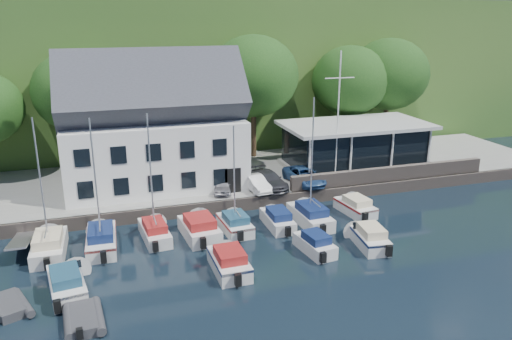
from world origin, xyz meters
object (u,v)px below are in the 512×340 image
object	(u,v)px
boat_r1_7	(355,205)
dinghy_1	(83,317)
boat_r1_1	(95,179)
club_pavilion	(354,145)
car_white	(256,183)
flagpole	(338,118)
car_silver	(222,185)
car_dgrey	(269,180)
boat_r1_5	(278,218)
boat_r2_3	(315,242)
boat_r1_0	(41,185)
boat_r1_2	(151,180)
car_blue	(304,175)
boat_r1_6	(312,161)
boat_r2_4	(369,235)
boat_r2_0	(66,281)
boat_r1_3	(199,226)
boat_r2_2	(229,260)
harbor_building	(154,133)
boat_r1_4	(234,174)
dinghy_0	(9,304)

from	to	relation	value
boat_r1_7	dinghy_1	world-z (taller)	boat_r1_7
boat_r1_1	club_pavilion	bearing A→B (deg)	22.38
car_white	boat_r1_1	size ratio (longest dim) A/B	0.39
club_pavilion	flagpole	size ratio (longest dim) A/B	1.23
car_silver	car_dgrey	size ratio (longest dim) A/B	0.74
car_dgrey	flagpole	xyz separation A→B (m)	(6.05, 0.21, 4.74)
club_pavilion	boat_r1_5	world-z (taller)	club_pavilion
flagpole	boat_r2_3	distance (m)	13.27
car_silver	boat_r1_7	xyz separation A→B (m)	(9.18, -5.01, -0.88)
boat_r1_0	boat_r1_2	distance (m)	6.61
car_blue	boat_r2_3	world-z (taller)	car_blue
boat_r1_6	boat_r2_4	size ratio (longest dim) A/B	1.78
boat_r1_1	boat_r1_7	distance (m)	18.98
car_white	boat_r2_0	bearing A→B (deg)	-152.43
boat_r1_1	dinghy_1	size ratio (longest dim) A/B	2.95
boat_r1_3	boat_r2_2	size ratio (longest dim) A/B	1.08
boat_r1_2	boat_r1_3	size ratio (longest dim) A/B	1.42
boat_r1_3	boat_r1_5	distance (m)	5.66
harbor_building	boat_r2_0	distance (m)	16.17
boat_r1_2	harbor_building	bearing A→B (deg)	76.86
boat_r1_6	car_dgrey	bearing A→B (deg)	99.13
boat_r2_3	boat_r1_0	bearing A→B (deg)	155.91
boat_r1_1	boat_r2_0	world-z (taller)	boat_r1_1
car_white	flagpole	bearing A→B (deg)	-3.62
harbor_building	boat_r1_4	size ratio (longest dim) A/B	1.71
boat_r1_3	boat_r1_5	xyz separation A→B (m)	(5.66, 0.03, -0.10)
car_white	boat_r2_2	bearing A→B (deg)	-123.39
car_silver	boat_r1_3	xyz separation A→B (m)	(-2.97, -5.62, -0.78)
club_pavilion	car_dgrey	distance (m)	10.02
boat_r1_4	boat_r1_0	bearing A→B (deg)	175.31
car_blue	car_silver	bearing A→B (deg)	174.54
boat_r1_1	boat_r1_3	bearing A→B (deg)	-0.12
boat_r2_0	boat_r1_0	bearing A→B (deg)	94.91
harbor_building	club_pavilion	distance (m)	18.15
dinghy_0	dinghy_1	distance (m)	4.38
car_blue	flagpole	world-z (taller)	flagpole
boat_r1_2	boat_r2_3	size ratio (longest dim) A/B	1.78
club_pavilion	boat_r1_3	bearing A→B (deg)	-151.82
boat_r1_6	club_pavilion	bearing A→B (deg)	44.33
car_silver	boat_r2_0	xyz separation A→B (m)	(-11.26, -10.44, -0.85)
car_silver	boat_r1_4	size ratio (longest dim) A/B	0.39
harbor_building	boat_r1_2	world-z (taller)	harbor_building
car_dgrey	boat_r1_2	bearing A→B (deg)	-161.95
car_dgrey	boat_r1_3	size ratio (longest dim) A/B	0.76
car_silver	dinghy_0	xyz separation A→B (m)	(-14.01, -11.36, -1.21)
harbor_building	flagpole	world-z (taller)	flagpole
car_silver	dinghy_1	distance (m)	17.29
dinghy_0	boat_r2_4	bearing A→B (deg)	-19.30
flagpole	boat_r2_0	size ratio (longest dim) A/B	1.83
dinghy_1	car_silver	bearing A→B (deg)	48.06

